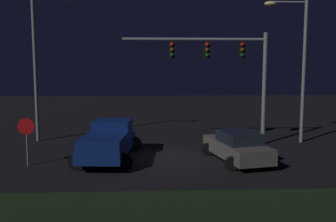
# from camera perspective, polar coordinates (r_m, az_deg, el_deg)

# --- Properties ---
(ground_plane) EXTENTS (80.00, 80.00, 0.00)m
(ground_plane) POSITION_cam_1_polar(r_m,az_deg,el_deg) (19.18, -0.20, -7.00)
(ground_plane) COLOR black
(pickup_truck) EXTENTS (3.14, 5.53, 1.80)m
(pickup_truck) POSITION_cam_1_polar(r_m,az_deg,el_deg) (18.79, -8.95, -4.25)
(pickup_truck) COLOR navy
(pickup_truck) RESTS_ON ground_plane
(car_sedan) EXTENTS (3.09, 4.69, 1.51)m
(car_sedan) POSITION_cam_1_polar(r_m,az_deg,el_deg) (18.44, 10.48, -5.32)
(car_sedan) COLOR #514C47
(car_sedan) RESTS_ON ground_plane
(traffic_signal_gantry) EXTENTS (8.32, 0.56, 6.50)m
(traffic_signal_gantry) POSITION_cam_1_polar(r_m,az_deg,el_deg) (21.93, 8.37, 7.58)
(traffic_signal_gantry) COLOR slate
(traffic_signal_gantry) RESTS_ON ground_plane
(street_lamp_left) EXTENTS (2.65, 0.44, 8.84)m
(street_lamp_left) POSITION_cam_1_polar(r_m,az_deg,el_deg) (24.07, -18.49, 8.68)
(street_lamp_left) COLOR slate
(street_lamp_left) RESTS_ON ground_plane
(street_lamp_right) EXTENTS (2.60, 0.44, 8.42)m
(street_lamp_right) POSITION_cam_1_polar(r_m,az_deg,el_deg) (23.61, 18.89, 8.15)
(street_lamp_right) COLOR slate
(street_lamp_right) RESTS_ON ground_plane
(stop_sign) EXTENTS (0.76, 0.08, 2.23)m
(stop_sign) POSITION_cam_1_polar(r_m,az_deg,el_deg) (18.39, -20.72, -3.07)
(stop_sign) COLOR slate
(stop_sign) RESTS_ON ground_plane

